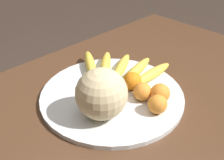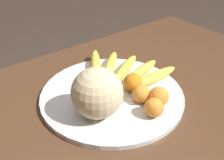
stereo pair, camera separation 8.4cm
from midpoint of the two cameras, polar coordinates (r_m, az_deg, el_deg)
The scene contains 9 objects.
kitchen_table at distance 0.94m, azimuth 7.58°, elevation -8.81°, with size 1.40×0.93×0.74m.
fruit_bowl at distance 0.87m, azimuth 2.76°, elevation -3.23°, with size 0.47×0.47×0.02m.
melon at distance 0.74m, azimuth 0.02°, elevation -3.00°, with size 0.15×0.15×0.15m.
banana_bunch at distance 0.96m, azimuth 5.16°, elevation 2.37°, with size 0.28×0.32×0.04m.
orange_front_left at distance 0.82m, azimuth 9.30°, elevation -3.05°, with size 0.06×0.06×0.06m.
orange_front_right at distance 0.82m, azimuth 13.07°, elevation -3.64°, with size 0.06×0.06×0.06m.
orange_mid_center at distance 0.78m, azimuth 12.19°, elevation -5.99°, with size 0.06×0.06×0.06m.
orange_back_left at distance 0.87m, azimuth 7.36°, elevation -0.65°, with size 0.06×0.06×0.06m.
produce_tag at distance 0.83m, azimuth 5.30°, elevation -4.63°, with size 0.07×0.07×0.00m.
Camera 2 is at (0.49, 0.50, 1.27)m, focal length 42.00 mm.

